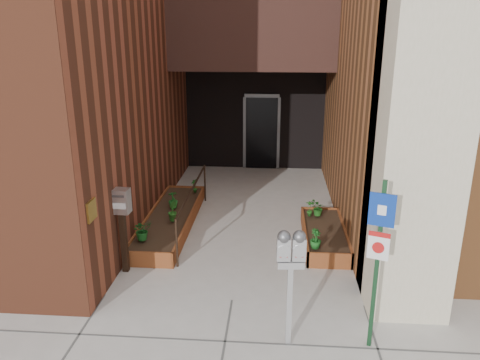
# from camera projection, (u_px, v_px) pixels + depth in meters

# --- Properties ---
(ground) EXTENTS (80.00, 80.00, 0.00)m
(ground) POSITION_uv_depth(u_px,v_px,m) (232.00, 300.00, 7.17)
(ground) COLOR #9E9991
(ground) RESTS_ON ground
(planter_left) EXTENTS (0.90, 3.60, 0.30)m
(planter_left) POSITION_uv_depth(u_px,v_px,m) (170.00, 221.00, 9.80)
(planter_left) COLOR brown
(planter_left) RESTS_ON ground
(planter_right) EXTENTS (0.80, 2.20, 0.30)m
(planter_right) POSITION_uv_depth(u_px,v_px,m) (324.00, 236.00, 9.10)
(planter_right) COLOR brown
(planter_right) RESTS_ON ground
(handrail) EXTENTS (0.04, 3.34, 0.90)m
(handrail) POSITION_uv_depth(u_px,v_px,m) (193.00, 195.00, 9.53)
(handrail) COLOR black
(handrail) RESTS_ON ground
(parking_meter) EXTENTS (0.37, 0.18, 1.62)m
(parking_meter) POSITION_uv_depth(u_px,v_px,m) (291.00, 258.00, 5.82)
(parking_meter) COLOR #B1B1B3
(parking_meter) RESTS_ON ground
(sign_post) EXTENTS (0.30, 0.13, 2.28)m
(sign_post) POSITION_uv_depth(u_px,v_px,m) (378.00, 249.00, 5.71)
(sign_post) COLOR #12331B
(sign_post) RESTS_ON ground
(payment_dropbox) EXTENTS (0.31, 0.24, 1.49)m
(payment_dropbox) POSITION_uv_depth(u_px,v_px,m) (122.00, 213.00, 7.72)
(payment_dropbox) COLOR black
(payment_dropbox) RESTS_ON ground
(shrub_left_a) EXTENTS (0.47, 0.47, 0.38)m
(shrub_left_a) POSITION_uv_depth(u_px,v_px,m) (142.00, 230.00, 8.48)
(shrub_left_a) COLOR #17531A
(shrub_left_a) RESTS_ON planter_left
(shrub_left_b) EXTENTS (0.26, 0.26, 0.39)m
(shrub_left_b) POSITION_uv_depth(u_px,v_px,m) (172.00, 211.00, 9.34)
(shrub_left_b) COLOR #225C1A
(shrub_left_b) RESTS_ON planter_left
(shrub_left_c) EXTENTS (0.27, 0.27, 0.36)m
(shrub_left_c) POSITION_uv_depth(u_px,v_px,m) (173.00, 199.00, 10.03)
(shrub_left_c) COLOR #1A5D1C
(shrub_left_c) RESTS_ON planter_left
(shrub_left_d) EXTENTS (0.24, 0.24, 0.32)m
(shrub_left_d) POSITION_uv_depth(u_px,v_px,m) (195.00, 186.00, 10.96)
(shrub_left_d) COLOR #195719
(shrub_left_d) RESTS_ON planter_left
(shrub_right_a) EXTENTS (0.28, 0.28, 0.35)m
(shrub_right_a) POSITION_uv_depth(u_px,v_px,m) (316.00, 239.00, 8.16)
(shrub_right_a) COLOR #17521A
(shrub_right_a) RESTS_ON planter_right
(shrub_right_b) EXTENTS (0.22, 0.22, 0.34)m
(shrub_right_b) POSITION_uv_depth(u_px,v_px,m) (310.00, 208.00, 9.56)
(shrub_right_b) COLOR #215E1B
(shrub_right_b) RESTS_ON planter_right
(shrub_right_c) EXTENTS (0.40, 0.40, 0.33)m
(shrub_right_c) POSITION_uv_depth(u_px,v_px,m) (318.00, 208.00, 9.58)
(shrub_right_c) COLOR #1D5418
(shrub_right_c) RESTS_ON planter_right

